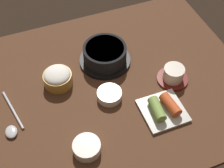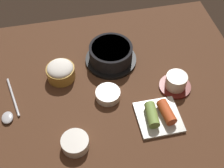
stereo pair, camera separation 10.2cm
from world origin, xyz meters
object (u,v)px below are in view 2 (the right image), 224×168
Objects in this scene: banchan_cup_center at (109,94)px; side_bowl_near at (75,143)px; tea_cup_with_saucer at (176,82)px; kimchi_plate at (159,115)px; spoon at (9,110)px; stone_pot at (111,54)px; rice_bowl at (61,71)px.

side_bowl_near is at bearing -130.72° from banchan_cup_center.
tea_cup_with_saucer is 0.80× the size of kimchi_plate.
side_bowl_near is 25.17cm from spoon.
stone_pot reaches higher than rice_bowl.
stone_pot is 29.05cm from kimchi_plate.
stone_pot is at bearing 76.32° from banchan_cup_center.
stone_pot is 16.56cm from banchan_cup_center.
rice_bowl is (-18.44, -4.02, -0.31)cm from stone_pot.
tea_cup_with_saucer is at bearing -1.53° from spoon.
rice_bowl is 1.19× the size of banchan_cup_center.
banchan_cup_center is at bearing -1.57° from spoon.
kimchi_plate reaches higher than spoon.
kimchi_plate is (13.42, -11.40, 0.11)cm from banchan_cup_center.
side_bowl_near is (-26.83, -4.18, 0.19)cm from kimchi_plate.
kimchi_plate is 47.45cm from spoon.
rice_bowl is 0.90× the size of tea_cup_with_saucer.
banchan_cup_center is 20.55cm from side_bowl_near.
stone_pot is 1.37× the size of kimchi_plate.
tea_cup_with_saucer is 1.31× the size of side_bowl_near.
kimchi_plate is at bearing -40.34° from banchan_cup_center.
banchan_cup_center is 17.61cm from kimchi_plate.
rice_bowl reaches higher than tea_cup_with_saucer.
kimchi_plate is (9.53, -27.39, -1.79)cm from stone_pot.
banchan_cup_center is at bearing -103.68° from stone_pot.
banchan_cup_center is 0.99× the size of side_bowl_near.
spoon is at bearing 164.99° from kimchi_plate.
side_bowl_near is (-17.30, -31.56, -1.60)cm from stone_pot.
side_bowl_near is 0.44× the size of spoon.
tea_cup_with_saucer reaches higher than side_bowl_near.
spoon is at bearing 139.09° from side_bowl_near.
kimchi_plate reaches higher than banchan_cup_center.
rice_bowl is 18.91cm from banchan_cup_center.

